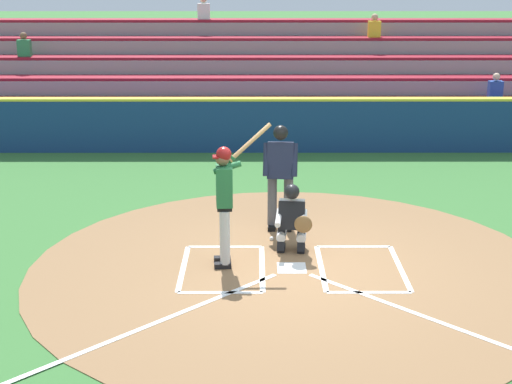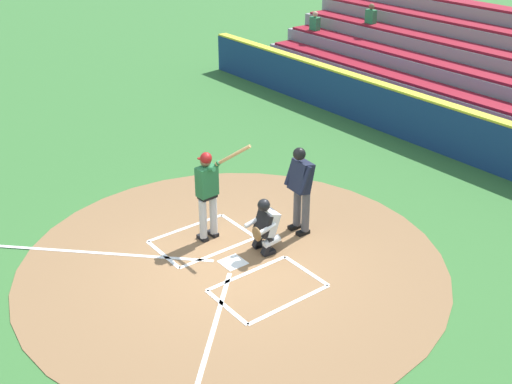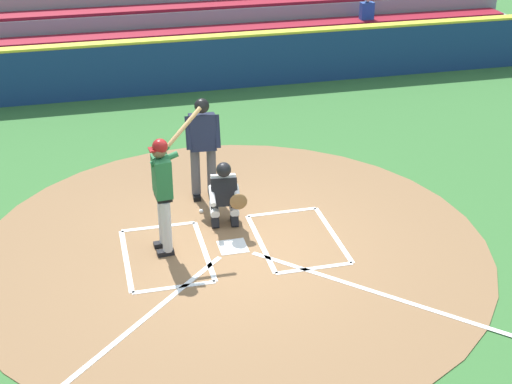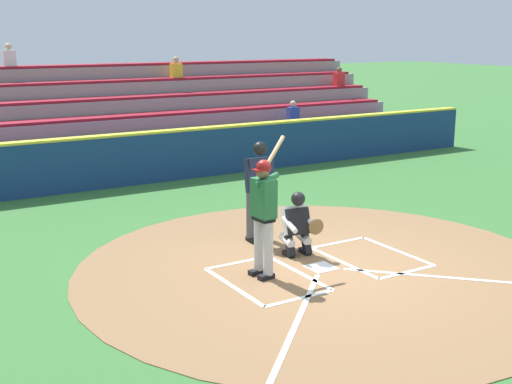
# 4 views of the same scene
# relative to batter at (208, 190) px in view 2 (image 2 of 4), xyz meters

# --- Properties ---
(ground_plane) EXTENTS (120.00, 120.00, 0.00)m
(ground_plane) POSITION_rel_batter_xyz_m (-1.01, 0.16, -1.10)
(ground_plane) COLOR #387033
(dirt_circle) EXTENTS (8.00, 8.00, 0.01)m
(dirt_circle) POSITION_rel_batter_xyz_m (-1.01, 0.16, -1.09)
(dirt_circle) COLOR olive
(dirt_circle) RESTS_ON ground
(home_plate_and_chalk) EXTENTS (7.93, 4.91, 0.01)m
(home_plate_and_chalk) POSITION_rel_batter_xyz_m (-1.01, 1.04, -1.08)
(home_plate_and_chalk) COLOR white
(home_plate_and_chalk) RESTS_ON dirt_circle
(batter) EXTENTS (0.90, 0.76, 2.13)m
(batter) POSITION_rel_batter_xyz_m (0.00, 0.00, 0.00)
(batter) COLOR #BCBCBC
(batter) RESTS_ON ground
(catcher) EXTENTS (0.59, 0.65, 1.13)m
(catcher) POSITION_rel_batter_xyz_m (-1.05, -0.57, -0.51)
(catcher) COLOR black
(catcher) RESTS_ON ground
(plate_umpire) EXTENTS (0.60, 0.44, 1.86)m
(plate_umpire) POSITION_rel_batter_xyz_m (-0.89, -1.60, -0.02)
(plate_umpire) COLOR #4C4C51
(plate_umpire) RESTS_ON ground
(baseball) EXTENTS (0.07, 0.07, 0.07)m
(baseball) POSITION_rel_batter_xyz_m (-0.73, -1.06, -1.06)
(baseball) COLOR white
(baseball) RESTS_ON ground
(backstop_wall) EXTENTS (22.00, 0.36, 1.31)m
(backstop_wall) POSITION_rel_batter_xyz_m (-1.01, -7.34, -0.45)
(backstop_wall) COLOR navy
(backstop_wall) RESTS_ON ground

